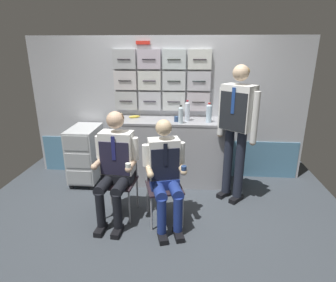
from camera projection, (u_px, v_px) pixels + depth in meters
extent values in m
cube|color=#393F46|center=(157.00, 222.00, 3.40)|extent=(4.80, 4.80, 0.04)
cube|color=#B6B8BE|center=(167.00, 109.00, 4.35)|extent=(4.20, 0.06, 2.15)
cube|color=#5486A6|center=(167.00, 157.00, 4.56)|extent=(4.12, 0.01, 0.59)
cube|color=#AFB1B2|center=(126.00, 101.00, 4.30)|extent=(0.34, 0.06, 0.28)
cylinder|color=black|center=(126.00, 101.00, 4.26)|extent=(0.19, 0.01, 0.01)
cube|color=#BABCC2|center=(150.00, 101.00, 4.27)|extent=(0.34, 0.06, 0.28)
cylinder|color=black|center=(150.00, 101.00, 4.24)|extent=(0.19, 0.01, 0.01)
cube|color=silver|center=(174.00, 101.00, 4.24)|extent=(0.34, 0.06, 0.28)
cylinder|color=#28262D|center=(174.00, 102.00, 4.21)|extent=(0.19, 0.01, 0.01)
cube|color=#BBB2B9|center=(198.00, 102.00, 4.21)|extent=(0.34, 0.06, 0.28)
cylinder|color=#282726|center=(198.00, 102.00, 4.18)|extent=(0.19, 0.01, 0.01)
cube|color=silver|center=(125.00, 80.00, 4.20)|extent=(0.34, 0.06, 0.28)
cylinder|color=black|center=(125.00, 81.00, 4.17)|extent=(0.19, 0.01, 0.01)
cube|color=silver|center=(149.00, 81.00, 4.17)|extent=(0.34, 0.06, 0.28)
cylinder|color=#27212D|center=(149.00, 81.00, 4.14)|extent=(0.19, 0.01, 0.01)
cube|color=silver|center=(174.00, 81.00, 4.15)|extent=(0.34, 0.06, 0.28)
cylinder|color=black|center=(174.00, 81.00, 4.11)|extent=(0.19, 0.01, 0.01)
cube|color=#BCBAC3|center=(199.00, 81.00, 4.12)|extent=(0.34, 0.06, 0.28)
cylinder|color=#1E2829|center=(199.00, 81.00, 4.08)|extent=(0.19, 0.01, 0.01)
cube|color=#ACAFB2|center=(124.00, 59.00, 4.10)|extent=(0.34, 0.06, 0.28)
cylinder|color=#2B262D|center=(124.00, 59.00, 4.07)|extent=(0.19, 0.01, 0.01)
cube|color=#BEB2C1|center=(149.00, 59.00, 4.08)|extent=(0.34, 0.06, 0.28)
cylinder|color=#262329|center=(149.00, 59.00, 4.04)|extent=(0.19, 0.01, 0.01)
cube|color=silver|center=(174.00, 59.00, 4.05)|extent=(0.34, 0.06, 0.28)
cylinder|color=#242A24|center=(174.00, 59.00, 4.01)|extent=(0.19, 0.01, 0.01)
cube|color=silver|center=(200.00, 59.00, 4.02)|extent=(0.34, 0.06, 0.28)
cylinder|color=black|center=(200.00, 59.00, 3.98)|extent=(0.19, 0.01, 0.01)
cube|color=red|center=(143.00, 43.00, 4.02)|extent=(0.20, 0.02, 0.05)
cube|color=#A0A0A5|center=(171.00, 152.00, 4.26)|extent=(1.72, 0.52, 0.95)
cube|color=gray|center=(172.00, 121.00, 4.10)|extent=(1.76, 0.53, 0.03)
sphere|color=black|center=(72.00, 186.00, 4.15)|extent=(0.07, 0.07, 0.07)
sphere|color=black|center=(92.00, 187.00, 4.13)|extent=(0.07, 0.07, 0.07)
sphere|color=black|center=(85.00, 171.00, 4.67)|extent=(0.07, 0.07, 0.07)
sphere|color=black|center=(103.00, 171.00, 4.65)|extent=(0.07, 0.07, 0.07)
cube|color=silver|center=(86.00, 153.00, 4.26)|extent=(0.40, 0.64, 0.79)
cube|color=#A9ADAF|center=(79.00, 178.00, 4.04)|extent=(0.35, 0.01, 0.21)
cube|color=#A9ADAF|center=(78.00, 161.00, 3.96)|extent=(0.35, 0.01, 0.21)
cube|color=#A9ADAF|center=(76.00, 143.00, 3.87)|extent=(0.35, 0.01, 0.21)
cylinder|color=#28282D|center=(75.00, 135.00, 3.86)|extent=(0.32, 0.02, 0.02)
cylinder|color=#A8AAAF|center=(100.00, 205.00, 3.34)|extent=(0.02, 0.02, 0.42)
cylinder|color=#A8AAAF|center=(129.00, 207.00, 3.28)|extent=(0.02, 0.02, 0.42)
cylinder|color=#A8AAAF|center=(111.00, 190.00, 3.67)|extent=(0.02, 0.02, 0.42)
cylinder|color=#A8AAAF|center=(137.00, 193.00, 3.62)|extent=(0.02, 0.02, 0.42)
cube|color=#281E24|center=(118.00, 182.00, 3.41)|extent=(0.43, 0.43, 0.02)
cube|color=#281E24|center=(122.00, 160.00, 3.52)|extent=(0.37, 0.06, 0.40)
cylinder|color=#A8AAAF|center=(108.00, 160.00, 3.54)|extent=(0.02, 0.02, 0.40)
cylinder|color=#A8AAAF|center=(136.00, 162.00, 3.48)|extent=(0.02, 0.02, 0.40)
cube|color=black|center=(101.00, 230.00, 3.18)|extent=(0.11, 0.23, 0.06)
cube|color=black|center=(117.00, 231.00, 3.15)|extent=(0.11, 0.23, 0.06)
cylinder|color=black|center=(100.00, 210.00, 3.14)|extent=(0.10, 0.10, 0.41)
cylinder|color=black|center=(117.00, 211.00, 3.11)|extent=(0.10, 0.10, 0.41)
cylinder|color=black|center=(105.00, 184.00, 3.24)|extent=(0.16, 0.41, 0.13)
cylinder|color=black|center=(121.00, 185.00, 3.21)|extent=(0.16, 0.41, 0.13)
cube|color=black|center=(118.00, 177.00, 3.39)|extent=(0.37, 0.23, 0.12)
cube|color=white|center=(117.00, 152.00, 3.31)|extent=(0.39, 0.24, 0.50)
cube|color=#212035|center=(114.00, 159.00, 3.22)|extent=(0.35, 0.04, 0.40)
cube|color=navy|center=(113.00, 148.00, 3.17)|extent=(0.04, 0.01, 0.28)
cylinder|color=white|center=(99.00, 147.00, 3.32)|extent=(0.08, 0.08, 0.27)
cylinder|color=#D6AF8E|center=(98.00, 163.00, 3.26)|extent=(0.09, 0.26, 0.07)
sphere|color=#D6AF8E|center=(94.00, 167.00, 3.16)|extent=(0.08, 0.08, 0.08)
cylinder|color=white|center=(135.00, 149.00, 3.26)|extent=(0.08, 0.08, 0.27)
cylinder|color=#D6AF8E|center=(131.00, 165.00, 3.20)|extent=(0.09, 0.26, 0.07)
sphere|color=#D6AF8E|center=(128.00, 169.00, 3.10)|extent=(0.08, 0.08, 0.08)
cylinder|color=white|center=(128.00, 166.00, 3.08)|extent=(0.06, 0.06, 0.06)
sphere|color=#D6AF8E|center=(115.00, 120.00, 3.18)|extent=(0.20, 0.20, 0.20)
ellipsoid|color=brown|center=(116.00, 118.00, 3.19)|extent=(0.21, 0.19, 0.14)
cylinder|color=#A8AAAF|center=(151.00, 214.00, 3.16)|extent=(0.02, 0.02, 0.42)
cylinder|color=#A8AAAF|center=(183.00, 211.00, 3.22)|extent=(0.02, 0.02, 0.42)
cylinder|color=#A8AAAF|center=(148.00, 198.00, 3.49)|extent=(0.02, 0.02, 0.42)
cylinder|color=#A8AAAF|center=(176.00, 195.00, 3.56)|extent=(0.02, 0.02, 0.42)
cube|color=#281E24|center=(164.00, 187.00, 3.29)|extent=(0.49, 0.49, 0.02)
cube|color=#281E24|center=(161.00, 164.00, 3.40)|extent=(0.36, 0.13, 0.40)
cylinder|color=#A8AAAF|center=(147.00, 166.00, 3.36)|extent=(0.02, 0.02, 0.40)
cylinder|color=#A8AAAF|center=(176.00, 164.00, 3.42)|extent=(0.02, 0.02, 0.40)
cube|color=black|center=(162.00, 237.00, 3.06)|extent=(0.15, 0.24, 0.06)
cube|color=black|center=(178.00, 235.00, 3.09)|extent=(0.15, 0.24, 0.06)
cylinder|color=navy|center=(162.00, 216.00, 3.02)|extent=(0.10, 0.10, 0.41)
cylinder|color=navy|center=(178.00, 214.00, 3.05)|extent=(0.10, 0.10, 0.41)
cylinder|color=navy|center=(159.00, 190.00, 3.10)|extent=(0.22, 0.39, 0.13)
cylinder|color=navy|center=(175.00, 189.00, 3.13)|extent=(0.22, 0.39, 0.13)
cube|color=navy|center=(164.00, 182.00, 3.27)|extent=(0.37, 0.28, 0.12)
cube|color=white|center=(164.00, 158.00, 3.19)|extent=(0.38, 0.28, 0.46)
cube|color=black|center=(165.00, 165.00, 3.11)|extent=(0.31, 0.10, 0.37)
cube|color=black|center=(166.00, 155.00, 3.07)|extent=(0.04, 0.02, 0.26)
cylinder|color=white|center=(146.00, 155.00, 3.14)|extent=(0.08, 0.08, 0.25)
cylinder|color=#D3B58C|center=(149.00, 171.00, 3.09)|extent=(0.13, 0.24, 0.07)
sphere|color=#D3B58C|center=(150.00, 175.00, 3.00)|extent=(0.08, 0.08, 0.08)
cylinder|color=white|center=(181.00, 153.00, 3.21)|extent=(0.08, 0.08, 0.25)
cylinder|color=#D3B58C|center=(181.00, 168.00, 3.16)|extent=(0.13, 0.24, 0.07)
sphere|color=#D3B58C|center=(184.00, 172.00, 3.06)|extent=(0.08, 0.08, 0.08)
cylinder|color=navy|center=(184.00, 169.00, 3.05)|extent=(0.06, 0.06, 0.06)
sphere|color=#D3B58C|center=(164.00, 128.00, 3.08)|extent=(0.18, 0.18, 0.18)
ellipsoid|color=gray|center=(163.00, 126.00, 3.08)|extent=(0.22, 0.21, 0.13)
cube|color=black|center=(224.00, 194.00, 3.95)|extent=(0.22, 0.24, 0.06)
cube|color=black|center=(236.00, 199.00, 3.82)|extent=(0.22, 0.24, 0.06)
cylinder|color=#1F2431|center=(228.00, 161.00, 3.81)|extent=(0.12, 0.12, 0.93)
cylinder|color=#1F2431|center=(240.00, 165.00, 3.69)|extent=(0.12, 0.12, 0.93)
cube|color=white|center=(238.00, 108.00, 3.51)|extent=(0.46, 0.43, 0.57)
cube|color=#202328|center=(233.00, 112.00, 3.44)|extent=(0.29, 0.24, 0.48)
cube|color=navy|center=(233.00, 101.00, 3.39)|extent=(0.04, 0.03, 0.32)
cylinder|color=white|center=(222.00, 112.00, 3.70)|extent=(0.08, 0.08, 0.63)
sphere|color=beige|center=(220.00, 134.00, 3.80)|extent=(0.08, 0.08, 0.08)
cylinder|color=white|center=(255.00, 118.00, 3.38)|extent=(0.08, 0.08, 0.63)
sphere|color=beige|center=(253.00, 142.00, 3.48)|extent=(0.08, 0.08, 0.08)
sphere|color=beige|center=(241.00, 73.00, 3.38)|extent=(0.20, 0.20, 0.20)
ellipsoid|color=tan|center=(242.00, 71.00, 3.38)|extent=(0.27, 0.26, 0.14)
cylinder|color=silver|center=(181.00, 116.00, 3.89)|extent=(0.07, 0.07, 0.21)
cone|color=silver|center=(181.00, 107.00, 3.85)|extent=(0.07, 0.07, 0.02)
cylinder|color=black|center=(181.00, 106.00, 3.84)|extent=(0.03, 0.03, 0.02)
cylinder|color=silver|center=(225.00, 114.00, 4.01)|extent=(0.07, 0.07, 0.21)
cone|color=silver|center=(225.00, 106.00, 3.97)|extent=(0.07, 0.07, 0.02)
cylinder|color=blue|center=(226.00, 104.00, 3.96)|extent=(0.03, 0.03, 0.02)
cylinder|color=silver|center=(187.00, 112.00, 4.01)|extent=(0.07, 0.07, 0.26)
cone|color=silver|center=(188.00, 102.00, 3.96)|extent=(0.07, 0.07, 0.02)
cylinder|color=red|center=(188.00, 101.00, 3.95)|extent=(0.03, 0.03, 0.02)
cylinder|color=silver|center=(209.00, 114.00, 3.94)|extent=(0.08, 0.08, 0.23)
cone|color=silver|center=(209.00, 105.00, 3.90)|extent=(0.08, 0.08, 0.02)
cylinder|color=red|center=(209.00, 103.00, 3.89)|extent=(0.04, 0.04, 0.02)
cylinder|color=navy|center=(177.00, 119.00, 4.00)|extent=(0.07, 0.07, 0.07)
cylinder|color=#382114|center=(177.00, 117.00, 3.99)|extent=(0.06, 0.06, 0.01)
cylinder|color=tan|center=(120.00, 117.00, 4.11)|extent=(0.07, 0.07, 0.09)
cylinder|color=#382114|center=(120.00, 114.00, 4.10)|extent=(0.06, 0.06, 0.01)
ellipsoid|color=yellow|center=(134.00, 117.00, 4.20)|extent=(0.17, 0.10, 0.04)
cylinder|color=#4C3819|center=(140.00, 116.00, 4.23)|extent=(0.01, 0.01, 0.02)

